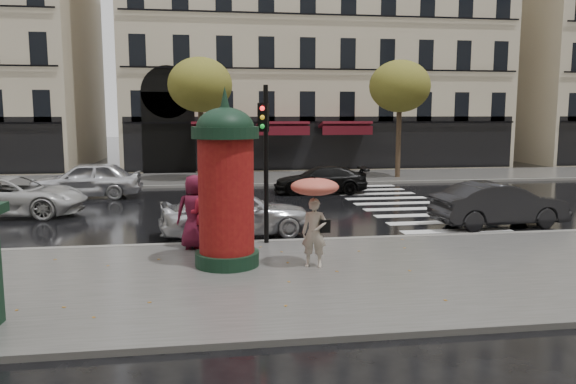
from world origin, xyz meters
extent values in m
plane|color=black|center=(0.00, 0.00, 0.00)|extent=(160.00, 160.00, 0.00)
cube|color=#474744|center=(0.00, -0.50, 0.06)|extent=(90.00, 7.00, 0.12)
cube|color=#474744|center=(0.00, 19.00, 0.06)|extent=(90.00, 6.00, 0.12)
cube|color=slate|center=(0.00, 3.00, 0.07)|extent=(90.00, 0.25, 0.14)
cube|color=slate|center=(0.00, 16.00, 0.07)|extent=(90.00, 0.25, 0.14)
cube|color=silver|center=(6.00, 9.60, 0.01)|extent=(3.60, 11.75, 0.01)
cube|color=#B7A88C|center=(6.00, 30.00, 10.00)|extent=(26.00, 14.00, 20.00)
cylinder|color=#38281C|center=(-2.00, 18.00, 2.60)|extent=(0.28, 0.28, 5.20)
ellipsoid|color=#4C561B|center=(-2.00, 18.00, 5.20)|extent=(3.40, 3.40, 2.89)
cylinder|color=#38281C|center=(9.00, 18.00, 2.60)|extent=(0.28, 0.28, 5.20)
ellipsoid|color=#4C561B|center=(9.00, 18.00, 5.20)|extent=(3.40, 3.40, 2.89)
imported|color=#BAAB99|center=(0.64, 0.16, 0.93)|extent=(0.69, 0.57, 1.62)
cylinder|color=black|center=(0.64, 0.16, 1.47)|extent=(0.02, 0.02, 1.03)
ellipsoid|color=red|center=(0.64, 0.16, 2.01)|extent=(1.13, 1.13, 0.39)
cone|color=black|center=(0.64, 0.16, 2.24)|extent=(0.04, 0.04, 0.09)
cube|color=black|center=(0.88, 0.10, 1.09)|extent=(0.24, 0.11, 0.30)
imported|color=maroon|center=(-1.95, 2.40, 1.06)|extent=(0.97, 0.78, 1.88)
imported|color=#551126|center=(-2.15, 2.40, 1.11)|extent=(0.97, 0.64, 1.98)
cylinder|color=black|center=(-1.38, 0.61, 0.28)|extent=(1.52, 1.52, 0.32)
cylinder|color=maroon|center=(-1.38, 0.61, 1.80)|extent=(1.30, 1.30, 2.71)
cylinder|color=black|center=(-1.38, 0.61, 3.26)|extent=(1.56, 1.56, 0.27)
ellipsoid|color=black|center=(-1.38, 0.61, 3.37)|extent=(1.34, 1.34, 0.94)
cone|color=black|center=(-1.38, 0.61, 4.07)|extent=(0.22, 0.22, 0.49)
cylinder|color=black|center=(-0.20, 2.80, 2.29)|extent=(0.13, 0.13, 4.34)
cube|color=black|center=(-0.29, 2.58, 3.59)|extent=(0.32, 0.28, 0.76)
imported|color=silver|center=(-0.98, 4.29, 0.77)|extent=(4.70, 2.35, 1.54)
imported|color=black|center=(7.71, 4.54, 0.73)|extent=(4.51, 1.87, 1.45)
imported|color=#B9B9B9|center=(-8.81, 8.93, 0.73)|extent=(5.43, 2.87, 1.45)
imported|color=black|center=(3.47, 12.98, 0.63)|extent=(4.45, 2.04, 1.26)
imported|color=silver|center=(-7.00, 13.07, 0.81)|extent=(4.75, 1.94, 1.62)
camera|label=1|loc=(-1.88, -12.44, 3.69)|focal=35.00mm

